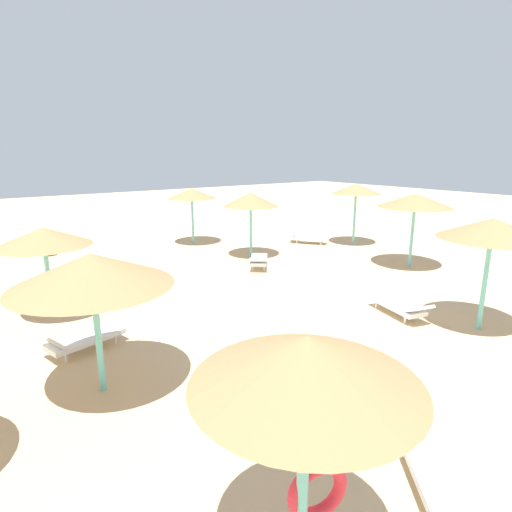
# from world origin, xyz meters

# --- Properties ---
(ground_plane) EXTENTS (80.00, 80.00, 0.00)m
(ground_plane) POSITION_xyz_m (0.00, 0.00, 0.00)
(ground_plane) COLOR #D1B284
(parasol_0) EXTENTS (2.89, 2.89, 2.70)m
(parasol_0) POSITION_xyz_m (-5.78, 0.08, 2.39)
(parasol_0) COLOR #6BC6BC
(parasol_0) RESTS_ON ground
(parasol_1) EXTENTS (2.20, 2.20, 2.84)m
(parasol_1) POSITION_xyz_m (-5.19, -4.87, 2.53)
(parasol_1) COLOR #6BC6BC
(parasol_1) RESTS_ON ground
(parasol_2) EXTENTS (2.32, 2.32, 2.80)m
(parasol_2) POSITION_xyz_m (2.55, 6.86, 2.49)
(parasol_2) COLOR #6BC6BC
(parasol_2) RESTS_ON ground
(parasol_3) EXTENTS (2.39, 2.39, 2.96)m
(parasol_3) POSITION_xyz_m (8.11, 5.91, 2.71)
(parasol_3) COLOR #6BC6BC
(parasol_3) RESTS_ON ground
(parasol_4) EXTENTS (2.54, 2.54, 2.89)m
(parasol_4) POSITION_xyz_m (2.89, -2.79, 2.62)
(parasol_4) COLOR #6BC6BC
(parasol_4) RESTS_ON ground
(parasol_5) EXTENTS (2.40, 2.40, 2.74)m
(parasol_5) POSITION_xyz_m (1.78, 10.71, 2.48)
(parasol_5) COLOR #6BC6BC
(parasol_5) RESTS_ON ground
(parasol_7) EXTENTS (2.81, 2.81, 2.91)m
(parasol_7) POSITION_xyz_m (6.68, 1.79, 2.64)
(parasol_7) COLOR #6BC6BC
(parasol_7) RESTS_ON ground
(parasol_8) EXTENTS (2.47, 2.47, 2.50)m
(parasol_8) POSITION_xyz_m (-5.80, 4.69, 2.24)
(parasol_8) COLOR #6BC6BC
(parasol_8) RESTS_ON ground
(lounger_0) EXTENTS (1.97, 1.07, 0.76)m
(lounger_0) POSITION_xyz_m (-5.71, 1.96, 0.32)
(lounger_0) COLOR white
(lounger_0) RESTS_ON ground
(lounger_1) EXTENTS (1.71, 1.88, 0.66)m
(lounger_1) POSITION_xyz_m (-2.81, -4.93, 0.31)
(lounger_1) COLOR white
(lounger_1) RESTS_ON ground
(lounger_2) EXTENTS (1.70, 1.89, 0.61)m
(lounger_2) POSITION_xyz_m (1.81, 5.28, 0.31)
(lounger_2) COLOR white
(lounger_2) RESTS_ON ground
(lounger_3) EXTENTS (1.62, 1.89, 0.76)m
(lounger_3) POSITION_xyz_m (6.41, 7.43, 0.32)
(lounger_3) COLOR white
(lounger_3) RESTS_ON ground
(lounger_4) EXTENTS (1.09, 2.01, 0.61)m
(lounger_4) POSITION_xyz_m (1.99, -1.06, 0.31)
(lounger_4) COLOR white
(lounger_4) RESTS_ON ground
(bench_0) EXTENTS (0.50, 1.52, 0.49)m
(bench_0) POSITION_xyz_m (-4.57, 12.80, 0.35)
(bench_0) COLOR brown
(bench_0) RESTS_ON ground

